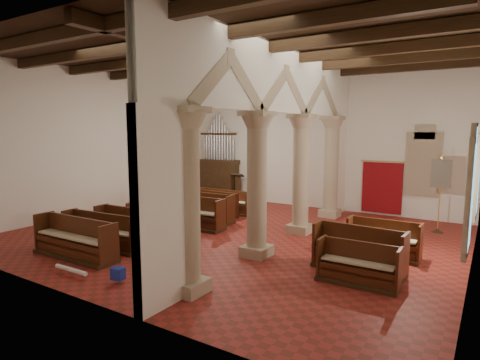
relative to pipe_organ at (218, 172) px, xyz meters
name	(u,v)px	position (x,y,z in m)	size (l,w,h in m)	color
floor	(233,235)	(4.50, -5.50, -1.37)	(14.00, 14.00, 0.00)	maroon
ceiling	(232,53)	(4.50, -5.50, 4.63)	(14.00, 14.00, 0.00)	black
wall_back	(305,141)	(4.50, 0.50, 1.63)	(14.00, 0.02, 6.00)	white
wall_front	(71,159)	(4.50, -11.50, 1.63)	(14.00, 0.02, 6.00)	white
wall_left	(94,142)	(-2.50, -5.50, 1.63)	(0.02, 12.00, 6.00)	white
wall_right	(478,154)	(11.50, -5.50, 1.63)	(0.02, 12.00, 6.00)	white
ceiling_beams	(232,59)	(4.50, -5.50, 4.45)	(13.80, 11.80, 0.30)	#3E2813
arcade	(282,130)	(6.30, -5.50, 2.19)	(0.90, 11.90, 6.00)	tan
window_right_a	(472,197)	(11.48, -7.00, 0.83)	(0.03, 1.00, 2.20)	#388061
window_right_b	(479,177)	(11.48, -3.00, 0.83)	(0.03, 1.00, 2.20)	#388061
window_back	(423,164)	(9.50, 0.48, 0.83)	(1.00, 0.03, 2.20)	#388061
pipe_organ	(218,172)	(0.00, 0.00, 0.00)	(2.10, 0.85, 4.40)	#3E2813
lectern	(238,189)	(1.20, -0.01, -0.79)	(0.68, 0.72, 1.40)	#3A1F12
dossal_curtain	(382,187)	(8.00, 0.42, -0.21)	(1.80, 0.07, 2.17)	maroon
processional_banner	(439,209)	(10.34, -1.37, -0.53)	(0.63, 0.80, 2.75)	#3E2813
hymnal_box_a	(118,274)	(4.57, -10.49, -1.13)	(0.28, 0.23, 0.28)	navy
hymnal_box_b	(161,250)	(4.24, -8.68, -1.11)	(0.33, 0.27, 0.33)	navy
hymnal_box_c	(183,229)	(3.18, -6.51, -1.11)	(0.32, 0.26, 0.32)	#161F9B
tube_heater_a	(71,270)	(3.22, -10.79, -1.21)	(0.11, 0.11, 1.11)	silver
tube_heater_b	(57,247)	(1.19, -9.82, -1.21)	(0.10, 0.10, 1.00)	white
nave_pew_0	(75,244)	(2.05, -9.83, -1.00)	(2.87, 0.81, 1.12)	#3E2813
nave_pew_1	(102,236)	(1.88, -8.78, -1.03)	(2.98, 0.87, 1.02)	#3E2813
nave_pew_2	(132,230)	(2.10, -7.77, -1.03)	(2.96, 0.77, 1.02)	#3E2813
nave_pew_3	(162,225)	(2.35, -6.66, -1.05)	(2.89, 0.70, 0.97)	#3E2813
nave_pew_4	(187,217)	(2.49, -5.48, -0.99)	(2.97, 0.92, 1.14)	#3E2813
nave_pew_5	(195,211)	(2.03, -4.44, -1.01)	(3.31, 0.90, 1.10)	#3E2813
nave_pew_6	(210,207)	(1.97, -3.40, -1.04)	(2.58, 0.77, 1.01)	#3E2813
nave_pew_7	(224,205)	(2.20, -2.69, -1.05)	(2.56, 0.74, 0.97)	#3E2813
aisle_pew_0	(358,270)	(9.32, -7.52, -1.04)	(1.87, 0.68, 0.99)	#3E2813
aisle_pew_1	(358,257)	(9.09, -6.67, -0.99)	(2.32, 0.88, 1.14)	#3E2813
aisle_pew_2	(383,245)	(9.36, -5.17, -1.02)	(1.97, 0.71, 1.05)	#3E2813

